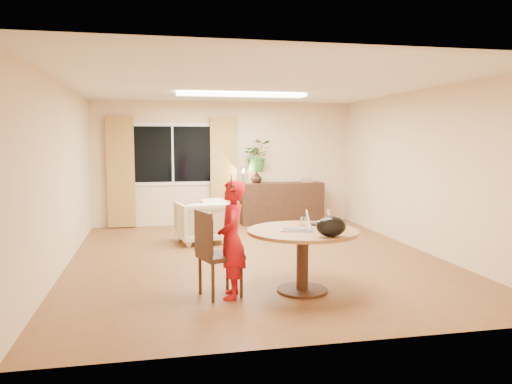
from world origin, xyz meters
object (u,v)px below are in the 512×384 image
(child, at_px, (232,239))
(armchair, at_px, (201,222))
(sideboard, at_px, (282,203))
(dining_chair, at_px, (220,253))
(dining_table, at_px, (303,243))

(child, distance_m, armchair, 3.17)
(armchair, relative_size, sideboard, 0.46)
(sideboard, bearing_deg, dining_chair, -112.64)
(dining_chair, bearing_deg, child, -48.46)
(dining_table, bearing_deg, child, -176.78)
(child, bearing_deg, armchair, -168.60)
(dining_table, bearing_deg, dining_chair, 178.61)
(dining_table, height_order, armchair, dining_table)
(dining_table, relative_size, dining_chair, 1.31)
(dining_chair, bearing_deg, sideboard, 49.16)
(armchair, xyz_separation_m, sideboard, (1.90, 1.63, 0.07))
(child, xyz_separation_m, armchair, (-0.06, 3.15, -0.31))
(armchair, bearing_deg, sideboard, -149.48)
(dining_chair, distance_m, armchair, 3.08)
(child, bearing_deg, dining_chair, -109.92)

